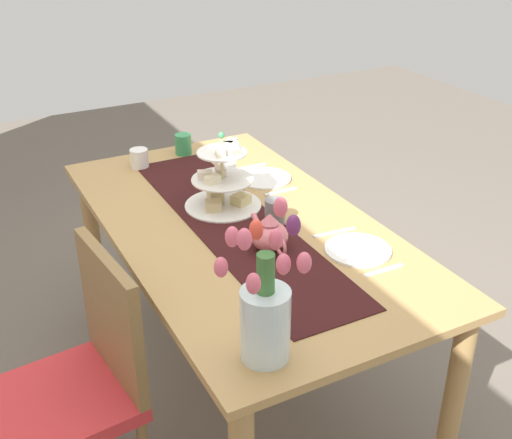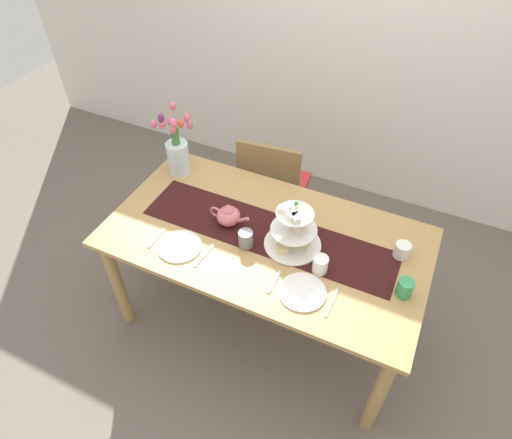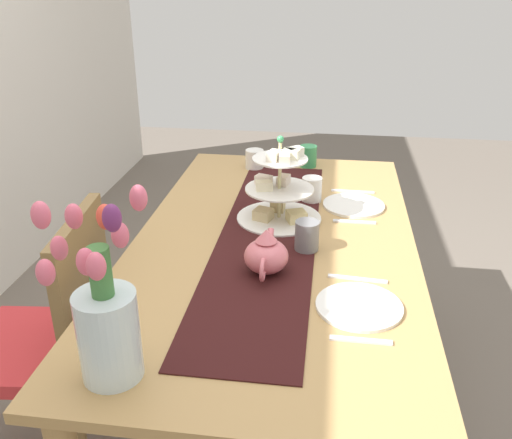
{
  "view_description": "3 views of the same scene",
  "coord_description": "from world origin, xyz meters",
  "px_view_note": "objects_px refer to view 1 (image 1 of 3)",
  "views": [
    {
      "loc": [
        -1.9,
        0.93,
        1.89
      ],
      "look_at": [
        -0.04,
        -0.04,
        0.79
      ],
      "focal_mm": 45.04,
      "sensor_mm": 36.0,
      "label": 1
    },
    {
      "loc": [
        0.65,
        -1.5,
        2.49
      ],
      "look_at": [
        -0.08,
        0.04,
        0.82
      ],
      "focal_mm": 31.09,
      "sensor_mm": 36.0,
      "label": 2
    },
    {
      "loc": [
        -1.63,
        -0.17,
        1.59
      ],
      "look_at": [
        0.03,
        0.07,
        0.82
      ],
      "focal_mm": 38.81,
      "sensor_mm": 36.0,
      "label": 3
    }
  ],
  "objects_px": {
    "knife_right": "(249,167)",
    "mug_white_text": "(227,174)",
    "cream_jug": "(139,158)",
    "dinner_plate_right": "(264,178)",
    "mug_orange": "(183,144)",
    "mug_grey": "(275,211)",
    "teapot": "(269,235)",
    "chair_left": "(83,376)",
    "knife_left": "(334,232)",
    "tulip_vase": "(265,310)",
    "dinner_plate_left": "(358,250)",
    "fork_right": "(281,191)",
    "fork_left": "(384,270)",
    "dining_table": "(241,247)",
    "tiered_cake_stand": "(223,183)"
  },
  "relations": [
    {
      "from": "knife_left",
      "to": "mug_orange",
      "type": "bearing_deg",
      "value": 11.35
    },
    {
      "from": "tulip_vase",
      "to": "knife_left",
      "type": "bearing_deg",
      "value": -48.42
    },
    {
      "from": "tulip_vase",
      "to": "knife_right",
      "type": "bearing_deg",
      "value": -25.09
    },
    {
      "from": "cream_jug",
      "to": "dinner_plate_left",
      "type": "distance_m",
      "value": 1.14
    },
    {
      "from": "cream_jug",
      "to": "knife_left",
      "type": "height_order",
      "value": "cream_jug"
    },
    {
      "from": "mug_grey",
      "to": "fork_left",
      "type": "bearing_deg",
      "value": -160.95
    },
    {
      "from": "dinner_plate_left",
      "to": "mug_white_text",
      "type": "distance_m",
      "value": 0.73
    },
    {
      "from": "tulip_vase",
      "to": "knife_left",
      "type": "xyz_separation_m",
      "value": [
        0.49,
        -0.55,
        -0.15
      ]
    },
    {
      "from": "dinner_plate_right",
      "to": "mug_orange",
      "type": "height_order",
      "value": "mug_orange"
    },
    {
      "from": "fork_right",
      "to": "mug_orange",
      "type": "relative_size",
      "value": 1.58
    },
    {
      "from": "knife_left",
      "to": "mug_orange",
      "type": "relative_size",
      "value": 1.79
    },
    {
      "from": "knife_right",
      "to": "mug_white_text",
      "type": "xyz_separation_m",
      "value": [
        -0.12,
        0.16,
        0.04
      ]
    },
    {
      "from": "tulip_vase",
      "to": "mug_orange",
      "type": "bearing_deg",
      "value": -13.58
    },
    {
      "from": "mug_orange",
      "to": "dining_table",
      "type": "bearing_deg",
      "value": 174.56
    },
    {
      "from": "dining_table",
      "to": "mug_grey",
      "type": "distance_m",
      "value": 0.2
    },
    {
      "from": "fork_left",
      "to": "knife_right",
      "type": "bearing_deg",
      "value": 0.0
    },
    {
      "from": "mug_grey",
      "to": "mug_orange",
      "type": "relative_size",
      "value": 1.0
    },
    {
      "from": "cream_jug",
      "to": "mug_grey",
      "type": "distance_m",
      "value": 0.8
    },
    {
      "from": "knife_right",
      "to": "dinner_plate_left",
      "type": "bearing_deg",
      "value": 180.0
    },
    {
      "from": "dinner_plate_right",
      "to": "fork_right",
      "type": "xyz_separation_m",
      "value": [
        -0.14,
        0.0,
        -0.0
      ]
    },
    {
      "from": "knife_right",
      "to": "mug_white_text",
      "type": "distance_m",
      "value": 0.2
    },
    {
      "from": "chair_left",
      "to": "knife_right",
      "type": "height_order",
      "value": "chair_left"
    },
    {
      "from": "tiered_cake_stand",
      "to": "mug_white_text",
      "type": "bearing_deg",
      "value": -29.69
    },
    {
      "from": "dinner_plate_left",
      "to": "knife_right",
      "type": "xyz_separation_m",
      "value": [
        0.83,
        0.0,
        -0.0
      ]
    },
    {
      "from": "dinner_plate_right",
      "to": "fork_right",
      "type": "height_order",
      "value": "dinner_plate_right"
    },
    {
      "from": "fork_right",
      "to": "mug_grey",
      "type": "distance_m",
      "value": 0.28
    },
    {
      "from": "mug_white_text",
      "to": "mug_grey",
      "type": "bearing_deg",
      "value": -179.5
    },
    {
      "from": "teapot",
      "to": "mug_white_text",
      "type": "bearing_deg",
      "value": -10.66
    },
    {
      "from": "fork_right",
      "to": "knife_right",
      "type": "distance_m",
      "value": 0.29
    },
    {
      "from": "teapot",
      "to": "tulip_vase",
      "type": "bearing_deg",
      "value": 150.15
    },
    {
      "from": "tiered_cake_stand",
      "to": "dinner_plate_right",
      "type": "distance_m",
      "value": 0.32
    },
    {
      "from": "fork_left",
      "to": "fork_right",
      "type": "xyz_separation_m",
      "value": [
        0.68,
        0.0,
        0.0
      ]
    },
    {
      "from": "knife_right",
      "to": "mug_grey",
      "type": "distance_m",
      "value": 0.55
    },
    {
      "from": "tulip_vase",
      "to": "fork_right",
      "type": "bearing_deg",
      "value": -31.91
    },
    {
      "from": "dinner_plate_left",
      "to": "fork_right",
      "type": "xyz_separation_m",
      "value": [
        0.54,
        0.0,
        -0.0
      ]
    },
    {
      "from": "mug_grey",
      "to": "mug_orange",
      "type": "distance_m",
      "value": 0.81
    },
    {
      "from": "dining_table",
      "to": "teapot",
      "type": "xyz_separation_m",
      "value": [
        -0.22,
        0.0,
        0.16
      ]
    },
    {
      "from": "chair_left",
      "to": "mug_grey",
      "type": "height_order",
      "value": "chair_left"
    },
    {
      "from": "fork_right",
      "to": "teapot",
      "type": "bearing_deg",
      "value": 145.61
    },
    {
      "from": "tiered_cake_stand",
      "to": "mug_white_text",
      "type": "distance_m",
      "value": 0.22
    },
    {
      "from": "dining_table",
      "to": "fork_left",
      "type": "bearing_deg",
      "value": -152.81
    },
    {
      "from": "chair_left",
      "to": "cream_jug",
      "type": "bearing_deg",
      "value": -29.28
    },
    {
      "from": "dinner_plate_left",
      "to": "tiered_cake_stand",
      "type": "bearing_deg",
      "value": 26.82
    },
    {
      "from": "tulip_vase",
      "to": "mug_grey",
      "type": "xyz_separation_m",
      "value": [
        0.65,
        -0.39,
        -0.1
      ]
    },
    {
      "from": "knife_left",
      "to": "mug_white_text",
      "type": "xyz_separation_m",
      "value": [
        0.57,
        0.16,
        0.04
      ]
    },
    {
      "from": "cream_jug",
      "to": "dinner_plate_left",
      "type": "relative_size",
      "value": 0.37
    },
    {
      "from": "cream_jug",
      "to": "knife_right",
      "type": "xyz_separation_m",
      "value": [
        -0.23,
        -0.43,
        -0.04
      ]
    },
    {
      "from": "chair_left",
      "to": "knife_left",
      "type": "bearing_deg",
      "value": -88.54
    },
    {
      "from": "chair_left",
      "to": "dinner_plate_left",
      "type": "height_order",
      "value": "chair_left"
    },
    {
      "from": "cream_jug",
      "to": "dinner_plate_right",
      "type": "distance_m",
      "value": 0.57
    }
  ]
}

